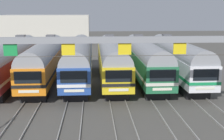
# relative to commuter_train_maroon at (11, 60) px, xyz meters

# --- Properties ---
(ground_plane) EXTENTS (160.00, 160.00, 0.00)m
(ground_plane) POSITION_rel_commuter_train_maroon_xyz_m (9.53, 0.00, -2.69)
(ground_plane) COLOR #4C4944
(track_bed) EXTENTS (20.56, 70.00, 0.15)m
(track_bed) POSITION_rel_commuter_train_maroon_xyz_m (9.53, 17.00, -2.61)
(track_bed) COLOR gray
(track_bed) RESTS_ON ground
(commuter_train_maroon) EXTENTS (2.88, 18.06, 5.05)m
(commuter_train_maroon) POSITION_rel_commuter_train_maroon_xyz_m (0.00, 0.00, 0.00)
(commuter_train_maroon) COLOR maroon
(commuter_train_maroon) RESTS_ON ground
(commuter_train_orange) EXTENTS (2.88, 18.06, 5.05)m
(commuter_train_orange) POSITION_rel_commuter_train_maroon_xyz_m (3.81, 0.00, 0.00)
(commuter_train_orange) COLOR orange
(commuter_train_orange) RESTS_ON ground
(commuter_train_blue) EXTENTS (2.88, 18.06, 4.77)m
(commuter_train_blue) POSITION_rel_commuter_train_maroon_xyz_m (7.62, -0.00, -0.00)
(commuter_train_blue) COLOR #284C9E
(commuter_train_blue) RESTS_ON ground
(commuter_train_yellow) EXTENTS (2.88, 18.06, 5.05)m
(commuter_train_yellow) POSITION_rel_commuter_train_maroon_xyz_m (11.44, 0.00, 0.00)
(commuter_train_yellow) COLOR gold
(commuter_train_yellow) RESTS_ON ground
(commuter_train_green) EXTENTS (2.88, 18.06, 5.05)m
(commuter_train_green) POSITION_rel_commuter_train_maroon_xyz_m (15.25, 0.00, 0.00)
(commuter_train_green) COLOR #236B42
(commuter_train_green) RESTS_ON ground
(commuter_train_white) EXTENTS (2.88, 18.06, 5.05)m
(commuter_train_white) POSITION_rel_commuter_train_maroon_xyz_m (19.06, 0.00, 0.00)
(commuter_train_white) COLOR white
(commuter_train_white) RESTS_ON ground
(catenary_gantry) EXTENTS (24.30, 0.44, 6.97)m
(catenary_gantry) POSITION_rel_commuter_train_maroon_xyz_m (9.53, -13.50, 2.63)
(catenary_gantry) COLOR gray
(catenary_gantry) RESTS_ON ground
(maintenance_building) EXTENTS (21.21, 10.00, 6.92)m
(maintenance_building) POSITION_rel_commuter_train_maroon_xyz_m (-2.29, 40.64, 0.77)
(maintenance_building) COLOR beige
(maintenance_building) RESTS_ON ground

